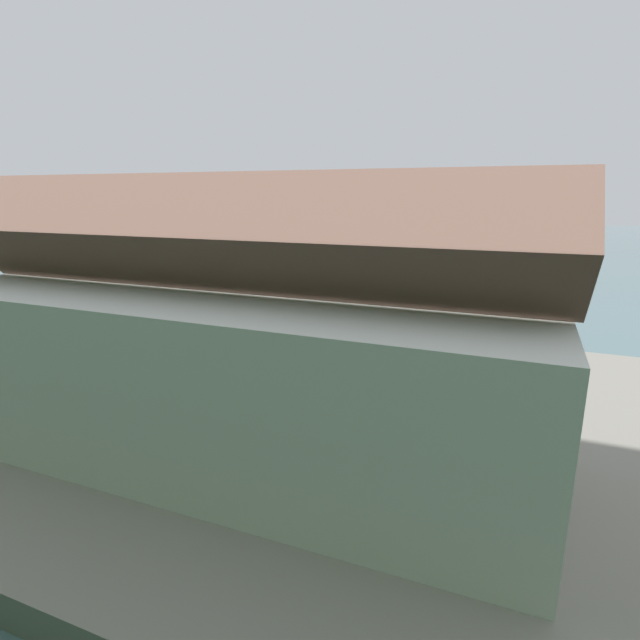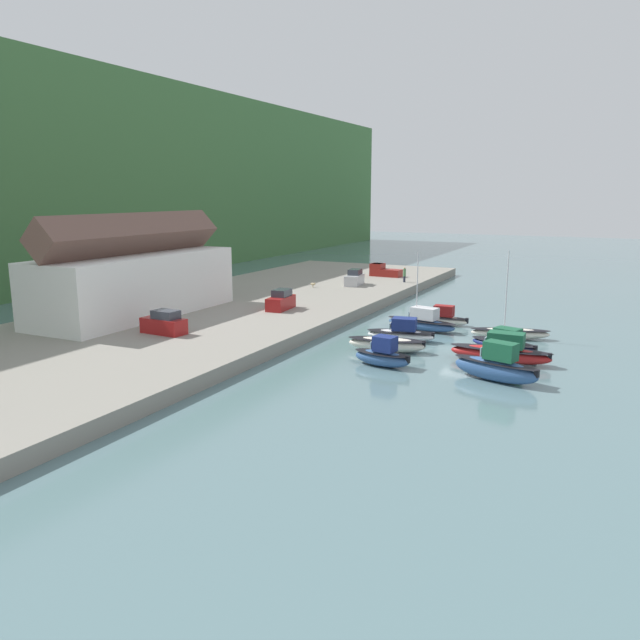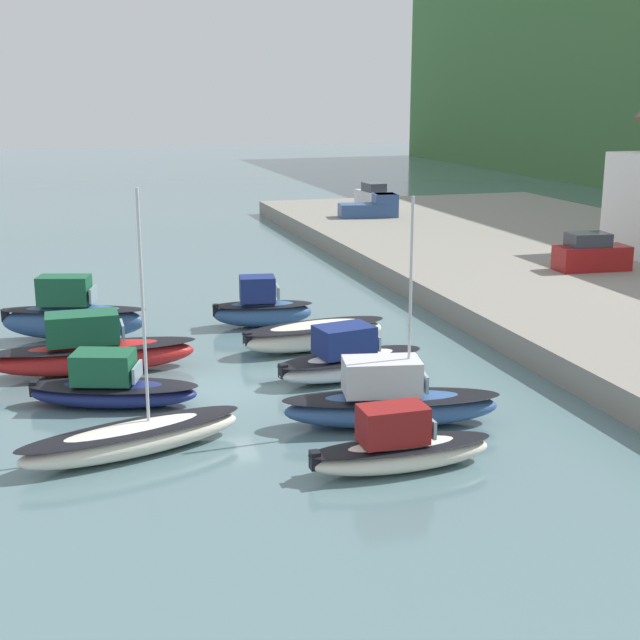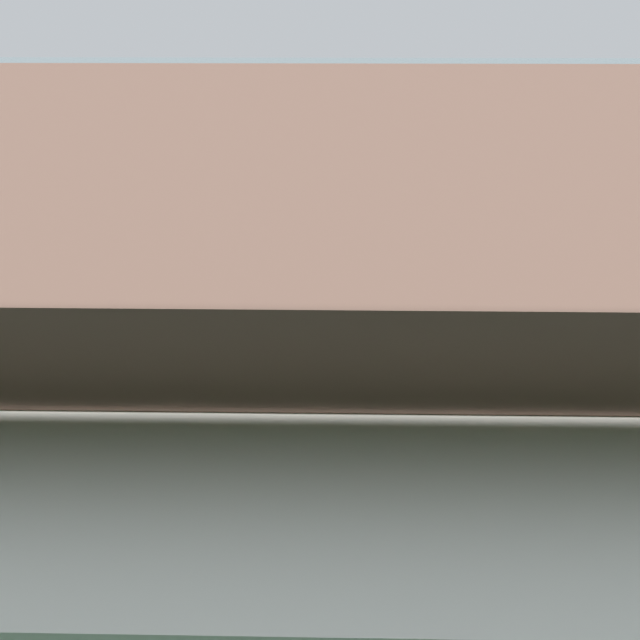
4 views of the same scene
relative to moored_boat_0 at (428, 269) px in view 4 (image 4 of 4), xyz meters
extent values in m
plane|color=slate|center=(9.07, -3.65, -0.91)|extent=(320.00, 320.00, 0.00)
cube|color=gray|center=(9.07, 22.97, -0.30)|extent=(99.34, 27.80, 1.20)
cube|color=white|center=(3.18, 28.38, 3.45)|extent=(22.82, 8.26, 6.30)
cube|color=brown|center=(3.18, 28.38, 8.70)|extent=(23.28, 4.20, 4.20)
ellipsoid|color=#33568E|center=(0.01, 0.05, -0.27)|extent=(2.42, 5.01, 1.27)
ellipsoid|color=black|center=(0.01, 0.05, 0.18)|extent=(2.51, 5.11, 0.12)
cube|color=navy|center=(-0.03, -0.19, 0.98)|extent=(1.55, 1.85, 1.22)
cube|color=#8CA5B2|center=(0.11, 0.79, 0.79)|extent=(1.19, 0.27, 0.61)
cube|color=black|center=(-0.32, -2.21, -0.01)|extent=(0.40, 0.33, 0.56)
ellipsoid|color=white|center=(4.63, 1.36, -0.27)|extent=(3.16, 7.03, 1.28)
ellipsoid|color=black|center=(4.63, 1.36, 0.18)|extent=(3.26, 7.18, 0.12)
cube|color=black|center=(5.19, -1.82, -0.01)|extent=(0.40, 0.34, 0.56)
ellipsoid|color=white|center=(9.03, 1.60, -0.38)|extent=(3.15, 6.56, 1.04)
ellipsoid|color=black|center=(9.03, 1.60, -0.02)|extent=(3.26, 6.70, 0.12)
cube|color=navy|center=(9.08, 1.29, 0.72)|extent=(1.91, 2.44, 1.16)
cube|color=#8CA5B2|center=(8.86, 2.52, 0.55)|extent=(1.38, 0.35, 0.58)
cube|color=black|center=(9.57, -1.34, -0.17)|extent=(0.40, 0.34, 0.56)
ellipsoid|color=#33568E|center=(14.36, 1.29, -0.31)|extent=(3.32, 7.66, 1.18)
ellipsoid|color=black|center=(14.36, 1.29, 0.10)|extent=(3.42, 7.82, 0.12)
cube|color=silver|center=(14.29, 0.93, 0.88)|extent=(1.93, 2.83, 1.20)
cube|color=#8CA5B2|center=(14.56, 2.35, 0.70)|extent=(1.32, 0.35, 0.60)
cylinder|color=silver|center=(14.46, 1.84, 3.63)|extent=(0.10, 0.10, 6.70)
ellipsoid|color=white|center=(17.94, 0.22, -0.44)|extent=(1.62, 5.78, 0.94)
ellipsoid|color=black|center=(17.94, 0.22, -0.11)|extent=(1.69, 5.89, 0.12)
cube|color=maroon|center=(17.95, -0.06, 0.60)|extent=(1.19, 2.03, 1.13)
cube|color=#8CA5B2|center=(17.93, 1.09, 0.43)|extent=(1.05, 0.11, 0.57)
cube|color=black|center=(17.98, -2.51, -0.25)|extent=(0.36, 0.28, 0.56)
ellipsoid|color=#33568E|center=(-0.10, -8.88, -0.06)|extent=(3.44, 6.79, 1.68)
ellipsoid|color=black|center=(-0.10, -8.88, 0.52)|extent=(3.54, 6.94, 0.12)
cube|color=#195638|center=(-0.19, -9.19, 1.44)|extent=(1.84, 2.56, 1.32)
cube|color=#8CA5B2|center=(0.17, -7.94, 1.24)|extent=(1.11, 0.41, 0.66)
cube|color=black|center=(-0.97, -11.88, 0.27)|extent=(0.42, 0.37, 0.56)
ellipsoid|color=red|center=(5.39, -8.21, -0.25)|extent=(2.00, 8.12, 1.31)
ellipsoid|color=black|center=(5.39, -8.21, 0.21)|extent=(2.08, 8.28, 0.12)
cube|color=#195638|center=(5.39, -8.61, 1.02)|extent=(1.49, 2.84, 1.23)
cube|color=#8CA5B2|center=(5.38, -7.04, 0.84)|extent=(1.34, 0.10, 0.61)
cube|color=black|center=(5.40, -12.06, 0.01)|extent=(0.36, 0.28, 0.56)
ellipsoid|color=navy|center=(9.63, -7.75, -0.45)|extent=(3.73, 6.42, 0.92)
ellipsoid|color=black|center=(9.63, -7.75, -0.13)|extent=(3.84, 6.56, 0.12)
cube|color=#195638|center=(9.53, -8.04, 0.57)|extent=(2.04, 2.49, 1.13)
cube|color=#8CA5B2|center=(9.91, -6.88, 0.41)|extent=(1.27, 0.50, 0.56)
cube|color=black|center=(8.73, -10.51, -0.26)|extent=(0.43, 0.38, 0.56)
ellipsoid|color=white|center=(14.46, -7.46, -0.39)|extent=(3.64, 7.43, 1.04)
ellipsoid|color=black|center=(14.46, -7.46, -0.03)|extent=(3.75, 7.59, 0.12)
cylinder|color=silver|center=(14.30, -6.94, 3.81)|extent=(0.10, 0.10, 7.36)
cube|color=maroon|center=(12.50, 16.56, 1.00)|extent=(4.35, 2.19, 1.40)
cube|color=#333842|center=(12.82, 16.59, 2.08)|extent=(2.45, 1.74, 0.76)
cube|color=maroon|center=(-2.55, 20.04, 1.00)|extent=(2.09, 4.32, 1.40)
cube|color=#333842|center=(-2.58, 19.73, 2.08)|extent=(1.69, 2.41, 0.76)
sphere|color=yellow|center=(-6.70, -20.70, -0.57)|extent=(0.67, 0.67, 0.67)
camera|label=1|loc=(-6.77, 43.49, 10.06)|focal=28.00mm
camera|label=2|loc=(-45.45, -16.91, 12.69)|focal=35.00mm
camera|label=3|loc=(41.32, -9.28, 10.25)|focal=50.00mm
camera|label=4|loc=(3.96, 38.40, 11.47)|focal=50.00mm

